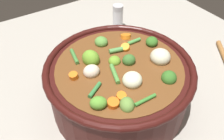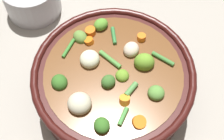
% 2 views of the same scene
% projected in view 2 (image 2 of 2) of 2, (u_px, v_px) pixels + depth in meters
% --- Properties ---
extents(ground_plane, '(1.10, 1.10, 0.00)m').
position_uv_depth(ground_plane, '(113.00, 98.00, 0.75)').
color(ground_plane, '#9E998E').
extents(cooking_pot, '(0.33, 0.33, 0.15)m').
position_uv_depth(cooking_pot, '(113.00, 85.00, 0.69)').
color(cooking_pot, '#38110F').
rests_on(cooking_pot, ground_plane).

